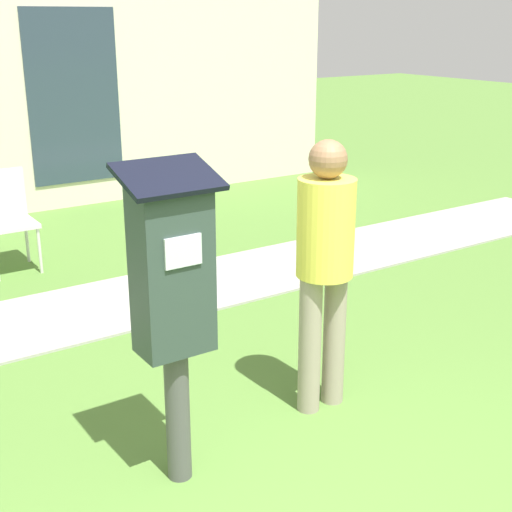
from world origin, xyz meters
The scene contains 4 objects.
sidewalk centered at (0.00, 3.35, 0.01)m, with size 12.00×1.10×0.02m.
parking_meter centered at (-0.15, 1.08, 1.02)m, with size 0.44×0.31×1.59m.
person_standing centered at (0.87, 1.23, 0.93)m, with size 0.32×0.32×1.58m.
outdoor_chair_middle centered at (0.03, 4.71, 0.53)m, with size 0.44×0.44×0.90m.
Camera 1 is at (-1.52, -1.66, 2.19)m, focal length 50.00 mm.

